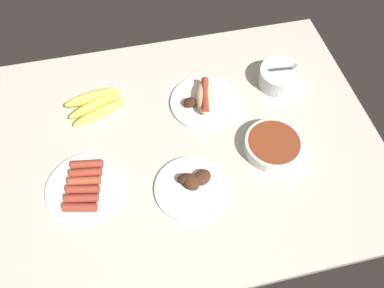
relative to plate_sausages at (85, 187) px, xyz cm
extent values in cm
cube|color=beige|center=(30.54, 9.37, -2.65)|extent=(120.00, 90.00, 3.00)
cylinder|color=white|center=(0.00, 0.00, -0.65)|extent=(22.35, 22.35, 1.00)
cylinder|color=#9E3828|center=(-1.39, -6.48, 1.05)|extent=(9.19, 4.28, 2.41)
cylinder|color=#9E3828|center=(-0.83, -3.89, 1.05)|extent=(9.18, 4.07, 2.41)
cylinder|color=#9E3828|center=(-0.28, -1.30, 1.05)|extent=(9.19, 4.18, 2.41)
cylinder|color=#AD472D|center=(0.28, 1.30, 1.05)|extent=(9.16, 3.86, 2.41)
cylinder|color=#9E3828|center=(0.83, 3.89, 1.05)|extent=(9.13, 3.64, 2.41)
cylinder|color=#9E3828|center=(1.39, 6.48, 1.05)|extent=(9.15, 3.75, 2.41)
cylinder|color=white|center=(28.94, -6.63, -0.65)|extent=(20.25, 20.25, 1.00)
ellipsoid|color=#381E14|center=(27.77, -4.36, 1.21)|extent=(4.21, 3.54, 2.73)
ellipsoid|color=#472819|center=(29.53, -5.74, 1.34)|extent=(5.83, 6.53, 2.99)
ellipsoid|color=#472819|center=(32.80, -4.88, 1.09)|extent=(7.08, 6.79, 2.48)
cylinder|color=white|center=(40.40, 22.62, -0.65)|extent=(22.77, 22.77, 1.00)
ellipsoid|color=#E5C689|center=(40.40, 22.62, 2.05)|extent=(8.97, 14.80, 4.40)
cylinder|color=#9E3828|center=(40.40, 22.62, 3.26)|extent=(5.30, 13.32, 2.40)
ellipsoid|color=#381E14|center=(35.30, 22.10, 1.25)|extent=(4.94, 4.29, 2.80)
cylinder|color=white|center=(56.08, 0.94, 0.86)|extent=(17.20, 17.20, 4.02)
cylinder|color=maroon|center=(56.08, 0.94, 2.47)|extent=(15.48, 15.48, 1.00)
ellipsoid|color=#E5D14C|center=(6.61, 25.13, 0.47)|extent=(18.65, 9.81, 3.24)
ellipsoid|color=#E5D14C|center=(5.46, 28.32, 0.68)|extent=(18.74, 10.34, 3.66)
ellipsoid|color=#E5D14C|center=(4.30, 31.52, 0.85)|extent=(18.10, 6.71, 4.00)
cylinder|color=silver|center=(66.89, 25.71, 1.81)|extent=(13.91, 13.91, 5.93)
cylinder|color=beige|center=(66.89, 25.71, 3.00)|extent=(12.24, 12.24, 2.67)
cube|color=#B7B7BC|center=(70.02, 23.97, 7.80)|extent=(5.52, 9.68, 13.10)
camera|label=1|loc=(19.93, -49.23, 92.59)|focal=33.75mm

